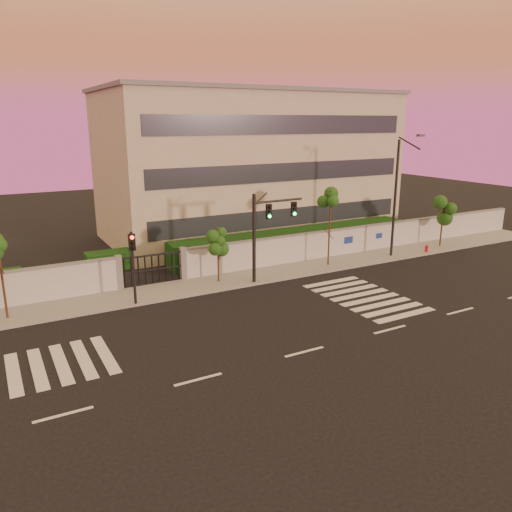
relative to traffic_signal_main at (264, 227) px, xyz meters
name	(u,v)px	position (x,y,z in m)	size (l,w,h in m)	color
ground	(304,352)	(-3.32, -9.34, -3.54)	(120.00, 120.00, 0.00)	black
sidewalk	(208,284)	(-3.32, 1.16, -3.47)	(60.00, 3.00, 0.15)	gray
perimeter_wall	(200,262)	(-3.22, 2.66, -2.47)	(60.00, 0.36, 2.20)	#AFB2B6
hedge_row	(199,254)	(-2.15, 5.40, -2.72)	(41.00, 4.25, 1.80)	#113610
institutional_building	(249,164)	(5.68, 12.65, 2.61)	(24.40, 12.40, 12.25)	#B3AC97
road_markings	(234,329)	(-4.90, -5.58, -3.53)	(57.00, 7.62, 0.02)	silver
street_tree_c	(0,257)	(-14.44, 0.95, -0.23)	(1.52, 1.21, 4.50)	#382314
street_tree_d	(218,242)	(-2.57, 1.17, -0.87)	(1.34, 1.07, 3.63)	#382314
street_tree_e	(330,211)	(5.61, 0.86, 0.36)	(1.42, 1.13, 5.31)	#382314
street_tree_f	(443,212)	(16.74, 0.94, -0.66)	(1.52, 1.21, 3.91)	#382314
traffic_signal_main	(264,227)	(0.00, 0.00, 0.00)	(3.54, 0.40, 5.60)	black
traffic_signal_secondary	(133,260)	(-8.21, -0.24, -0.91)	(0.32, 0.33, 4.15)	black
streetlight_east	(397,193)	(11.18, 0.40, 1.28)	(0.53, 2.15, 8.92)	black
fire_hydrant	(426,249)	(14.23, 0.02, -3.19)	(0.27, 0.26, 0.71)	red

